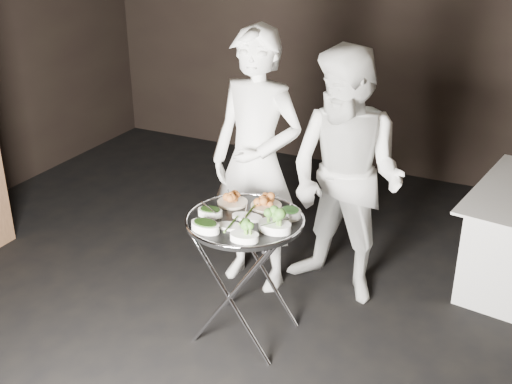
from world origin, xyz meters
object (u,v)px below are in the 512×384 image
at_px(tray_stand, 245,273).
at_px(waiter_left, 257,162).
at_px(waiter_right, 346,179).
at_px(serving_tray, 245,220).

xyz_separation_m(tray_stand, waiter_left, (-0.23, 0.63, 0.47)).
distance_m(waiter_left, waiter_right, 0.62).
bearing_deg(tray_stand, serving_tray, 0.00).
height_order(serving_tray, waiter_right, waiter_right).
bearing_deg(tray_stand, waiter_left, 110.21).
xyz_separation_m(tray_stand, waiter_right, (0.38, 0.74, 0.42)).
bearing_deg(waiter_right, serving_tray, -103.99).
height_order(tray_stand, waiter_left, waiter_left).
xyz_separation_m(serving_tray, waiter_right, (0.38, 0.74, 0.06)).
xyz_separation_m(serving_tray, waiter_left, (-0.23, 0.63, 0.11)).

